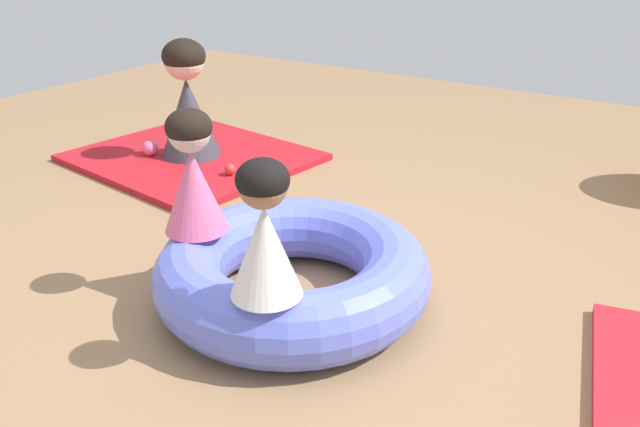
{
  "coord_description": "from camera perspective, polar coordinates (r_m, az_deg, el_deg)",
  "views": [
    {
      "loc": [
        1.31,
        -1.85,
        1.42
      ],
      "look_at": [
        -0.03,
        0.21,
        0.31
      ],
      "focal_mm": 37.07,
      "sensor_mm": 36.0,
      "label": 1
    }
  ],
  "objects": [
    {
      "name": "play_ball_pink",
      "position": [
        4.31,
        -14.44,
        5.49
      ],
      "size": [
        0.1,
        0.1,
        0.1
      ],
      "primitive_type": "sphere",
      "color": "pink",
      "rests_on": "gym_mat_near_left"
    },
    {
      "name": "ground_plane",
      "position": [
        2.67,
        -1.88,
        -7.85
      ],
      "size": [
        8.0,
        8.0,
        0.0
      ],
      "primitive_type": "plane",
      "color": "#93704C"
    },
    {
      "name": "inflatable_cushion",
      "position": [
        2.62,
        -2.39,
        -5.04
      ],
      "size": [
        1.09,
        1.09,
        0.27
      ],
      "primitive_type": "torus",
      "color": "#6070E5",
      "rests_on": "ground"
    },
    {
      "name": "play_ball_red",
      "position": [
        3.89,
        -7.77,
        3.79
      ],
      "size": [
        0.07,
        0.07,
        0.07
      ],
      "primitive_type": "sphere",
      "color": "red",
      "rests_on": "gym_mat_near_left"
    },
    {
      "name": "child_in_white",
      "position": [
        2.11,
        -4.81,
        -1.53
      ],
      "size": [
        0.33,
        0.33,
        0.47
      ],
      "rotation": [
        0.0,
        0.0,
        2.66
      ],
      "color": "white",
      "rests_on": "inflatable_cushion"
    },
    {
      "name": "child_in_pink",
      "position": [
        2.6,
        -10.95,
        3.47
      ],
      "size": [
        0.35,
        0.35,
        0.5
      ],
      "rotation": [
        0.0,
        0.0,
        5.7
      ],
      "color": "#E5608E",
      "rests_on": "inflatable_cushion"
    },
    {
      "name": "adult_seated",
      "position": [
        4.19,
        -11.38,
        9.57
      ],
      "size": [
        0.5,
        0.5,
        0.72
      ],
      "rotation": [
        0.0,
        0.0,
        0.48
      ],
      "color": "#383842",
      "rests_on": "gym_mat_near_left"
    },
    {
      "name": "gym_mat_near_left",
      "position": [
        4.3,
        -10.97,
        4.77
      ],
      "size": [
        1.49,
        1.35,
        0.04
      ],
      "primitive_type": "cube",
      "rotation": [
        0.0,
        0.0,
        -0.13
      ],
      "color": "#B21923",
      "rests_on": "ground"
    }
  ]
}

